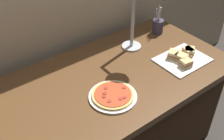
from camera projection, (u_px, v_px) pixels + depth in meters
buffet_table at (95, 127)px, 1.90m from camera, size 1.90×0.84×0.76m
pizza_plate_front at (113, 96)px, 1.58m from camera, size 0.28×0.28×0.03m
sandwich_platter at (183, 57)px, 1.86m from camera, size 0.34×0.26×0.06m
utensil_holder at (158, 26)px, 2.13m from camera, size 0.08×0.08×0.23m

